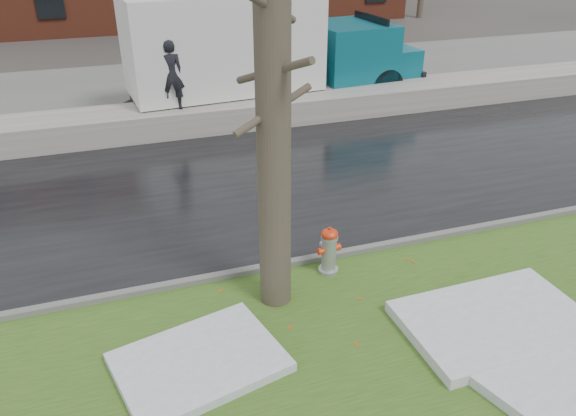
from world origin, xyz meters
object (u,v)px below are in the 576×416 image
object	(u,v)px
tree	(273,114)
box_truck	(259,48)
worker	(171,75)
fire_hydrant	(329,248)

from	to	relation	value
tree	box_truck	distance (m)	10.23
box_truck	tree	bearing A→B (deg)	-109.26
tree	worker	distance (m)	8.48
tree	worker	xyz separation A→B (m)	(-0.36, 8.35, -1.46)
fire_hydrant	worker	size ratio (longest dim) A/B	0.47
fire_hydrant	tree	bearing A→B (deg)	-164.84
fire_hydrant	tree	world-z (taller)	tree
fire_hydrant	worker	distance (m)	8.13
box_truck	worker	xyz separation A→B (m)	(-2.93, -1.47, -0.22)
fire_hydrant	box_truck	world-z (taller)	box_truck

